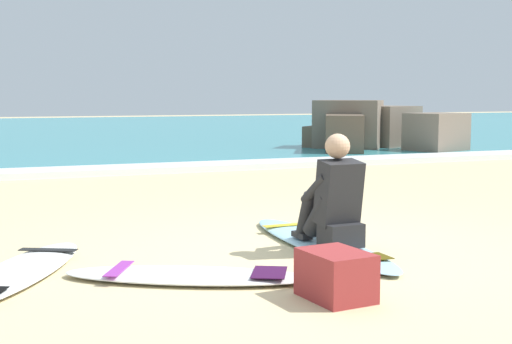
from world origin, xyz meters
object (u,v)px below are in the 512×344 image
at_px(surfboard_main, 319,242).
at_px(surfboard_spare_far, 189,275).
at_px(surfboard_spare_near, 18,272).
at_px(beach_bag, 336,275).
at_px(surfer_seated, 334,202).

height_order(surfboard_main, surfboard_spare_far, same).
bearing_deg(surfboard_spare_far, surfboard_spare_near, 153.36).
distance_m(surfboard_spare_near, beach_bag, 2.37).
relative_size(surfboard_spare_near, beach_bag, 4.33).
bearing_deg(surfboard_spare_far, surfer_seated, 16.52).
bearing_deg(surfboard_spare_far, beach_bag, -47.05).
bearing_deg(beach_bag, surfboard_spare_near, 143.83).
height_order(surfboard_spare_far, beach_bag, beach_bag).
distance_m(surfboard_spare_near, surfboard_spare_far, 1.28).
relative_size(surfer_seated, surfboard_spare_far, 0.50).
relative_size(surfboard_main, surfboard_spare_far, 1.34).
relative_size(surfboard_spare_near, surfboard_spare_far, 1.11).
bearing_deg(surfboard_spare_near, beach_bag, -36.17).
bearing_deg(surfer_seated, surfboard_spare_near, 176.44).
height_order(surfboard_spare_near, surfboard_spare_far, same).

